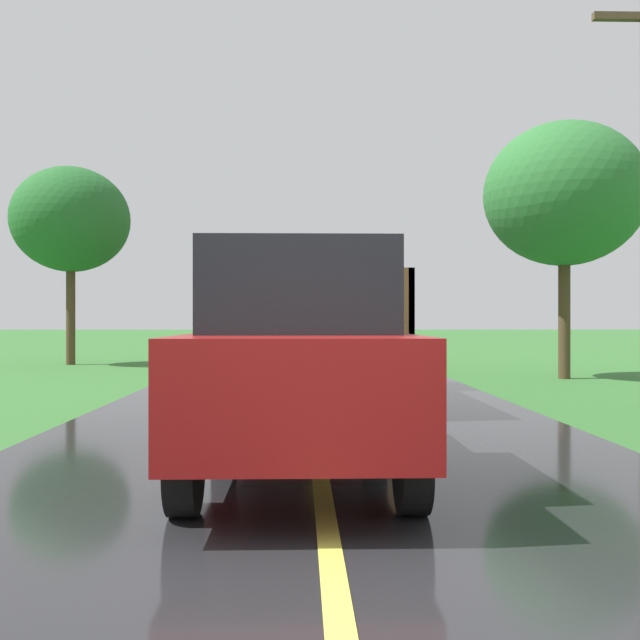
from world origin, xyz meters
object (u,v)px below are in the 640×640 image
(roadside_tree_mid_right, at_px, (71,220))
(following_car, at_px, (299,359))
(roadside_tree_far_left, at_px, (564,195))
(banana_truck_near, at_px, (320,316))
(banana_truck_far, at_px, (307,317))

(roadside_tree_mid_right, bearing_deg, following_car, -66.77)
(roadside_tree_mid_right, height_order, roadside_tree_far_left, roadside_tree_mid_right)
(roadside_tree_far_left, xyz_separation_m, following_car, (-6.29, -10.97, -3.32))
(banana_truck_near, xyz_separation_m, roadside_tree_mid_right, (-7.54, 9.79, 3.06))
(banana_truck_far, distance_m, roadside_tree_mid_right, 8.02)
(banana_truck_far, bearing_deg, following_car, -90.78)
(roadside_tree_far_left, bearing_deg, banana_truck_near, -145.84)
(banana_truck_far, xyz_separation_m, roadside_tree_far_left, (6.07, -5.22, 2.91))
(banana_truck_near, bearing_deg, banana_truck_far, 90.84)
(banana_truck_near, bearing_deg, following_car, -92.93)
(roadside_tree_mid_right, relative_size, following_car, 1.51)
(banana_truck_near, height_order, banana_truck_far, same)
(roadside_tree_mid_right, relative_size, roadside_tree_far_left, 1.01)
(roadside_tree_far_left, bearing_deg, banana_truck_far, 139.31)
(banana_truck_far, bearing_deg, roadside_tree_mid_right, 175.85)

